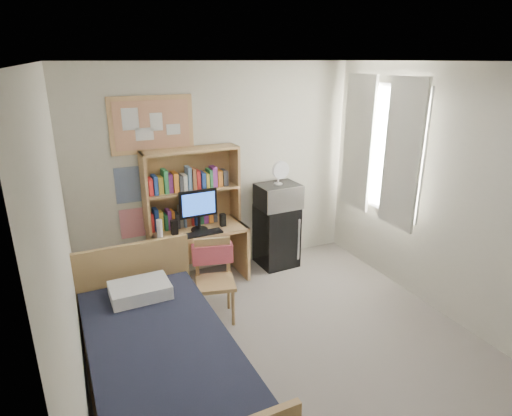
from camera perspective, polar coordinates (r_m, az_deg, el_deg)
name	(u,v)px	position (r m, az deg, el deg)	size (l,w,h in m)	color
floor	(299,360)	(4.21, 5.75, -19.49)	(3.60, 4.20, 0.02)	gray
ceiling	(311,62)	(3.29, 7.34, 18.80)	(3.60, 4.20, 0.02)	white
wall_back	(219,171)	(5.36, -5.01, 4.96)	(3.60, 0.04, 2.60)	beige
wall_left	(68,270)	(3.11, -23.81, -7.62)	(0.04, 4.20, 2.60)	beige
wall_right	(462,200)	(4.68, 25.80, 0.94)	(0.04, 4.20, 2.60)	beige
window_unit	(381,149)	(5.39, 16.28, 7.61)	(0.10, 1.40, 1.70)	white
curtain_left	(402,155)	(5.08, 18.91, 6.66)	(0.04, 0.55, 1.70)	beige
curtain_right	(358,143)	(5.68, 13.45, 8.41)	(0.04, 0.55, 1.70)	beige
bulletin_board	(152,125)	(5.03, -13.71, 10.75)	(0.94, 0.03, 0.64)	tan
poster_wave	(128,185)	(5.12, -16.64, 2.95)	(0.30, 0.01, 0.42)	navy
poster_japan	(132,223)	(5.27, -16.16, -1.96)	(0.28, 0.01, 0.36)	red
desk	(199,255)	(5.30, -7.60, -6.23)	(1.13, 0.56, 0.70)	tan
desk_chair	(215,282)	(4.51, -5.46, -9.83)	(0.43, 0.43, 0.86)	tan
mini_fridge	(276,236)	(5.68, 2.74, -3.68)	(0.48, 0.48, 0.81)	black
bed	(164,375)	(3.64, -12.20, -20.89)	(1.07, 2.14, 0.59)	black
hutch	(192,188)	(5.14, -8.55, 2.71)	(1.15, 0.29, 0.94)	tan
monitor	(199,211)	(5.02, -7.66, -0.38)	(0.45, 0.04, 0.48)	black
keyboard	(203,233)	(4.98, -7.02, -3.36)	(0.44, 0.14, 0.02)	black
speaker_left	(174,227)	(5.00, -10.84, -2.55)	(0.07, 0.07, 0.17)	black
speaker_right	(223,220)	(5.18, -4.45, -1.59)	(0.06, 0.06, 0.15)	black
water_bottle	(160,229)	(4.91, -12.74, -2.77)	(0.07, 0.07, 0.22)	white
hoodie	(212,253)	(4.58, -5.85, -6.05)	(0.43, 0.13, 0.21)	#CC4D5C
microwave	(278,196)	(5.47, 2.93, 1.63)	(0.53, 0.40, 0.30)	silver
desk_fan	(278,174)	(5.39, 2.98, 4.58)	(0.22, 0.22, 0.28)	white
pillow	(140,290)	(4.05, -15.21, -10.51)	(0.52, 0.36, 0.12)	white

